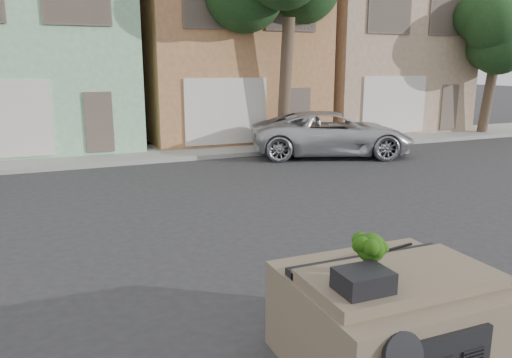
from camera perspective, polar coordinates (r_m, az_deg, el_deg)
ground_plane at (r=8.16m, az=1.58°, el=-9.65°), size 120.00×120.00×0.00m
sidewalk at (r=17.90m, az=-12.33°, el=2.84°), size 40.00×3.00×0.15m
townhouse_mint at (r=21.37m, az=-24.42°, el=13.59°), size 7.20×8.20×7.55m
townhouse_tan at (r=22.52m, az=-4.39°, el=14.59°), size 7.20×8.20×7.55m
townhouse_beige at (r=25.88m, az=12.09°, el=14.14°), size 7.20×8.20×7.55m
silver_pickup at (r=17.76m, az=8.58°, el=2.67°), size 6.11×4.30×1.55m
tree_near at (r=18.56m, az=3.43°, el=16.41°), size 4.40×4.00×8.50m
tree_far at (r=24.60m, az=25.28°, el=11.47°), size 3.20×3.00×6.00m
car_dashboard at (r=5.58m, az=14.79°, el=-15.00°), size 2.00×1.80×1.12m
instrument_hump at (r=4.73m, az=12.15°, el=-11.28°), size 0.48×0.38×0.20m
wiper_arm at (r=5.78m, az=15.06°, el=-7.81°), size 0.69×0.15×0.02m
broccoli at (r=5.06m, az=12.97°, el=-8.28°), size 0.46×0.46×0.43m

